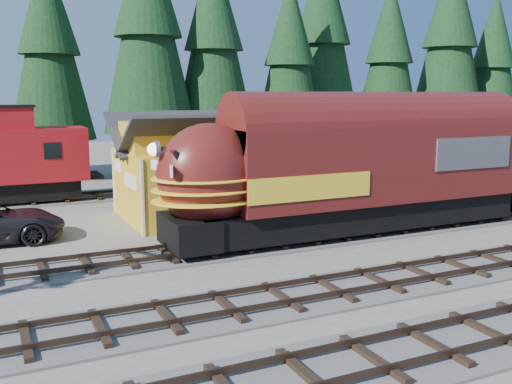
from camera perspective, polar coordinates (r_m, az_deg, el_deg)
name	(u,v)px	position (r m, az deg, el deg)	size (l,w,h in m)	color
ground	(358,266)	(21.25, 10.18, -7.25)	(120.00, 120.00, 0.00)	#6B665B
track_siding	(477,218)	(30.61, 21.19, -2.41)	(68.00, 3.20, 0.33)	#4C4947
track_spur	(29,202)	(35.06, -21.79, -0.96)	(32.00, 3.20, 0.33)	#4C4947
depot	(241,156)	(29.66, -1.48, 3.57)	(12.80, 7.00, 5.30)	gold
conifer_backdrop	(235,41)	(44.85, -2.08, 14.90)	(78.99, 21.96, 16.50)	black
locomotive	(343,174)	(24.96, 8.67, 1.80)	(17.50, 3.48, 4.76)	black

